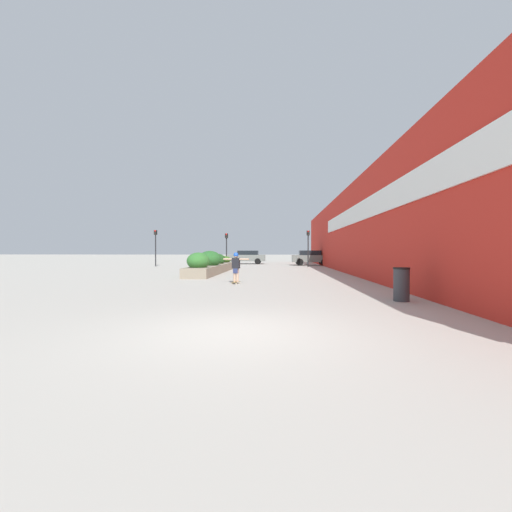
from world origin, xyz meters
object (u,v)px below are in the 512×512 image
at_px(traffic_light_left, 226,244).
at_px(traffic_light_far_left, 156,242).
at_px(car_leftmost, 247,257).
at_px(traffic_light_right, 308,242).
at_px(skateboard, 236,282).
at_px(skateboarder, 236,264).
at_px(trash_bin, 401,284).
at_px(car_center_left, 311,257).

bearing_deg(traffic_light_left, traffic_light_far_left, 178.16).
distance_m(car_leftmost, traffic_light_left, 7.56).
distance_m(traffic_light_right, traffic_light_far_left, 14.92).
bearing_deg(car_leftmost, skateboard, -175.89).
distance_m(traffic_light_left, traffic_light_right, 7.83).
xyz_separation_m(skateboarder, trash_bin, (5.59, -5.12, -0.40)).
bearing_deg(skateboarder, skateboard, 126.36).
height_order(skateboarder, car_center_left, car_center_left).
bearing_deg(traffic_light_left, trash_bin, -68.81).
distance_m(trash_bin, car_leftmost, 30.56).
bearing_deg(skateboard, trash_bin, -26.73).
distance_m(car_center_left, traffic_light_left, 9.36).
height_order(skateboard, traffic_light_left, traffic_light_left).
relative_size(car_leftmost, traffic_light_right, 1.25).
bearing_deg(skateboarder, traffic_light_right, 90.42).
relative_size(trash_bin, car_leftmost, 0.23).
relative_size(traffic_light_left, traffic_light_far_left, 0.90).
distance_m(trash_bin, traffic_light_far_left, 27.58).
bearing_deg(skateboarder, car_leftmost, 109.92).
height_order(skateboard, traffic_light_far_left, traffic_light_far_left).
relative_size(trash_bin, traffic_light_right, 0.29).
bearing_deg(traffic_light_far_left, traffic_light_right, -0.60).
height_order(skateboard, skateboarder, skateboarder).
relative_size(skateboarder, traffic_light_far_left, 0.38).
xyz_separation_m(trash_bin, traffic_light_far_left, (-15.75, 22.57, 1.92)).
xyz_separation_m(car_leftmost, traffic_light_left, (-1.31, -7.32, 1.38)).
distance_m(skateboard, traffic_light_left, 17.62).
height_order(skateboard, car_leftmost, car_leftmost).
bearing_deg(traffic_light_right, traffic_light_left, -179.48).
xyz_separation_m(car_leftmost, car_center_left, (7.14, -3.53, 0.01)).
height_order(traffic_light_right, traffic_light_far_left, traffic_light_far_left).
bearing_deg(traffic_light_right, car_leftmost, 131.97).
xyz_separation_m(car_center_left, traffic_light_far_left, (-15.54, -3.56, 1.58)).
bearing_deg(traffic_light_right, car_center_left, 80.54).
xyz_separation_m(trash_bin, traffic_light_left, (-8.66, 22.34, 1.70)).
xyz_separation_m(traffic_light_right, traffic_light_far_left, (-14.92, 0.16, 0.07)).
distance_m(skateboarder, trash_bin, 7.59).
xyz_separation_m(skateboard, car_center_left, (5.38, 21.00, 0.78)).
bearing_deg(traffic_light_right, trash_bin, -87.88).
distance_m(skateboarder, traffic_light_right, 17.99).
bearing_deg(skateboarder, traffic_light_left, 115.93).
relative_size(car_center_left, traffic_light_right, 1.17).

